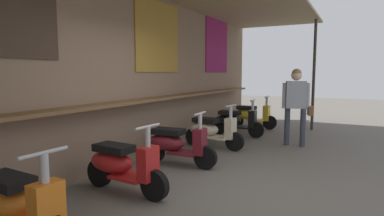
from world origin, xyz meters
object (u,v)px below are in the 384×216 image
(shopper_with_handbag, at_px, (296,99))
(scooter_cream, at_px, (210,130))
(scooter_maroon, at_px, (175,144))
(scooter_orange, at_px, (15,205))
(scooter_red, at_px, (121,164))
(scooter_black, at_px, (234,121))
(scooter_yellow, at_px, (250,115))

(shopper_with_handbag, bearing_deg, scooter_cream, 105.97)
(scooter_maroon, xyz_separation_m, scooter_cream, (1.52, -0.00, 0.00))
(scooter_orange, bearing_deg, scooter_red, 92.81)
(scooter_cream, xyz_separation_m, shopper_with_handbag, (1.07, -1.61, 0.67))
(scooter_red, xyz_separation_m, scooter_black, (4.45, 0.00, 0.00))
(scooter_orange, relative_size, scooter_cream, 1.00)
(scooter_orange, distance_m, scooter_red, 1.51)
(scooter_orange, bearing_deg, scooter_cream, 92.81)
(scooter_maroon, bearing_deg, scooter_cream, 85.96)
(scooter_orange, relative_size, scooter_yellow, 1.00)
(scooter_black, bearing_deg, scooter_yellow, 86.75)
(scooter_orange, distance_m, scooter_yellow, 7.35)
(scooter_orange, relative_size, shopper_with_handbag, 0.81)
(scooter_cream, height_order, scooter_yellow, same)
(scooter_black, bearing_deg, scooter_cream, -93.25)
(scooter_red, distance_m, scooter_black, 4.45)
(scooter_orange, xyz_separation_m, scooter_yellow, (7.35, 0.00, 0.00))
(scooter_yellow, bearing_deg, scooter_orange, -90.83)
(scooter_orange, xyz_separation_m, scooter_black, (5.96, -0.00, 0.00))
(scooter_orange, bearing_deg, shopper_with_handbag, 76.60)
(scooter_red, height_order, scooter_yellow, same)
(scooter_maroon, relative_size, scooter_black, 1.00)
(scooter_orange, relative_size, scooter_red, 1.00)
(shopper_with_handbag, bearing_deg, scooter_maroon, 130.57)
(scooter_cream, relative_size, shopper_with_handbag, 0.81)
(scooter_red, relative_size, scooter_maroon, 1.00)
(scooter_maroon, xyz_separation_m, scooter_black, (3.01, 0.00, 0.00))
(scooter_black, xyz_separation_m, shopper_with_handbag, (-0.42, -1.61, 0.67))
(scooter_cream, relative_size, scooter_yellow, 1.00)
(scooter_orange, height_order, scooter_cream, same)
(scooter_maroon, relative_size, shopper_with_handbag, 0.81)
(scooter_orange, distance_m, scooter_cream, 4.47)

